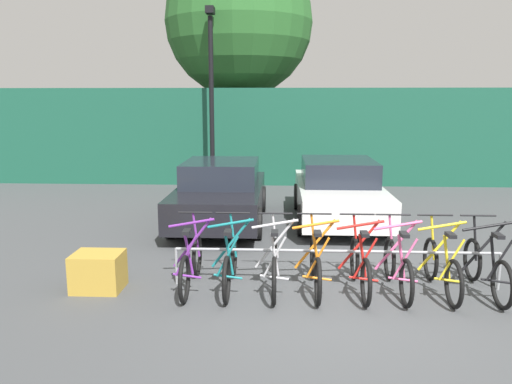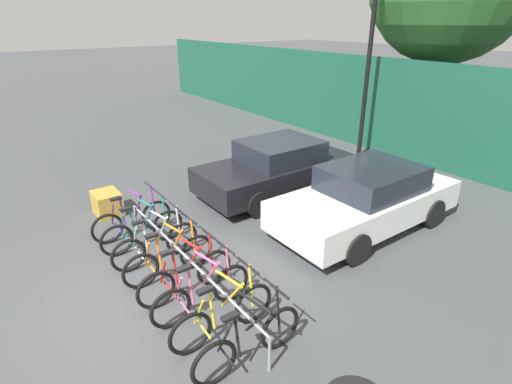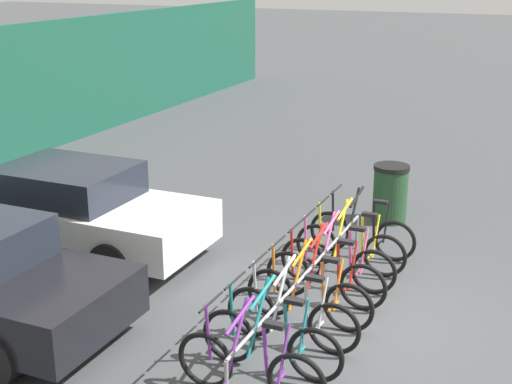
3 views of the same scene
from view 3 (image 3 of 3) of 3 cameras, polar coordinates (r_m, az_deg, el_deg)
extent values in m
plane|color=#424447|center=(9.40, 7.84, -10.24)|extent=(120.00, 120.00, 0.00)
cylinder|color=gray|center=(9.37, 4.05, -6.46)|extent=(4.73, 0.04, 0.04)
cylinder|color=gray|center=(11.56, 8.07, -3.23)|extent=(0.04, 0.04, 0.55)
torus|color=black|center=(7.52, 3.27, -14.97)|extent=(0.06, 0.66, 0.66)
torus|color=black|center=(7.89, -4.07, -13.27)|extent=(0.06, 0.66, 0.66)
cylinder|color=#752D99|center=(7.58, -1.62, -11.82)|extent=(0.60, 0.04, 0.76)
cylinder|color=#752D99|center=(7.41, -1.27, -9.82)|extent=(0.68, 0.04, 0.16)
cylinder|color=#752D99|center=(7.49, 0.77, -12.74)|extent=(0.14, 0.04, 0.63)
cylinder|color=#752D99|center=(7.41, 2.22, -12.88)|extent=(0.32, 0.03, 0.58)
cylinder|color=#752D99|center=(7.59, 1.81, -14.81)|extent=(0.40, 0.03, 0.08)
cylinder|color=#752D99|center=(7.70, -3.85, -11.15)|extent=(0.12, 0.04, 0.69)
cylinder|color=black|center=(7.51, -3.62, -8.78)|extent=(0.52, 0.03, 0.03)
cube|color=black|center=(7.29, 1.46, -10.58)|extent=(0.10, 0.22, 0.05)
torus|color=black|center=(7.98, 4.78, -12.90)|extent=(0.06, 0.66, 0.66)
torus|color=black|center=(8.33, -2.19, -11.42)|extent=(0.06, 0.66, 0.66)
cylinder|color=#197A7F|center=(8.04, 0.18, -9.96)|extent=(0.60, 0.04, 0.76)
cylinder|color=#197A7F|center=(7.88, 0.53, -8.04)|extent=(0.68, 0.04, 0.16)
cylinder|color=#197A7F|center=(7.95, 2.43, -10.80)|extent=(0.14, 0.04, 0.63)
cylinder|color=#197A7F|center=(7.88, 3.81, -10.91)|extent=(0.32, 0.03, 0.58)
cylinder|color=#197A7F|center=(8.05, 3.40, -12.77)|extent=(0.40, 0.03, 0.08)
cylinder|color=#197A7F|center=(8.15, -1.95, -9.37)|extent=(0.12, 0.04, 0.69)
cylinder|color=black|center=(7.97, -1.70, -7.09)|extent=(0.52, 0.03, 0.03)
cube|color=black|center=(7.77, 3.11, -8.72)|extent=(0.10, 0.22, 0.05)
torus|color=black|center=(8.51, 6.25, -10.83)|extent=(0.06, 0.66, 0.66)
torus|color=black|center=(8.84, -0.32, -9.56)|extent=(0.06, 0.66, 0.66)
cylinder|color=#B7B7BC|center=(8.57, 1.94, -8.11)|extent=(0.60, 0.04, 0.76)
cylinder|color=#B7B7BC|center=(8.42, 2.29, -6.28)|extent=(0.68, 0.04, 0.16)
cylinder|color=#B7B7BC|center=(8.49, 4.06, -8.87)|extent=(0.14, 0.04, 0.63)
cylinder|color=#B7B7BC|center=(8.42, 5.36, -8.95)|extent=(0.32, 0.03, 0.58)
cylinder|color=#B7B7BC|center=(8.58, 4.96, -10.73)|extent=(0.40, 0.03, 0.08)
cylinder|color=#B7B7BC|center=(8.67, -0.07, -7.59)|extent=(0.12, 0.04, 0.69)
cylinder|color=black|center=(8.51, 0.19, -5.42)|extent=(0.52, 0.03, 0.03)
cube|color=black|center=(8.31, 4.72, -6.88)|extent=(0.10, 0.22, 0.05)
torus|color=black|center=(9.01, 7.43, -9.15)|extent=(0.06, 0.66, 0.66)
torus|color=black|center=(9.32, 1.18, -8.03)|extent=(0.06, 0.66, 0.66)
cylinder|color=orange|center=(9.07, 3.35, -6.61)|extent=(0.60, 0.04, 0.76)
cylinder|color=orange|center=(8.92, 3.70, -4.86)|extent=(0.68, 0.04, 0.16)
cylinder|color=orange|center=(8.99, 5.36, -7.30)|extent=(0.14, 0.04, 0.63)
cylinder|color=orange|center=(8.93, 6.59, -7.37)|extent=(0.32, 0.03, 0.58)
cylinder|color=orange|center=(9.07, 6.20, -9.08)|extent=(0.40, 0.03, 0.08)
cylinder|color=orange|center=(9.16, 1.44, -6.14)|extent=(0.12, 0.04, 0.69)
cylinder|color=black|center=(9.01, 1.71, -4.06)|extent=(0.52, 0.03, 0.03)
cube|color=black|center=(8.83, 6.00, -5.40)|extent=(0.10, 0.22, 0.05)
torus|color=black|center=(9.57, 8.55, -7.53)|extent=(0.06, 0.66, 0.66)
torus|color=black|center=(9.86, 2.64, -6.54)|extent=(0.06, 0.66, 0.66)
cylinder|color=red|center=(9.62, 4.71, -5.16)|extent=(0.60, 0.04, 0.76)
cylinder|color=red|center=(9.48, 5.05, -3.48)|extent=(0.68, 0.04, 0.16)
cylinder|color=red|center=(9.55, 6.61, -5.79)|extent=(0.14, 0.04, 0.63)
cylinder|color=red|center=(9.48, 7.77, -5.84)|extent=(0.32, 0.03, 0.58)
cylinder|color=red|center=(9.63, 7.39, -7.48)|extent=(0.40, 0.03, 0.08)
cylinder|color=red|center=(9.71, 2.90, -4.73)|extent=(0.12, 0.04, 0.69)
cylinder|color=black|center=(9.56, 3.16, -2.75)|extent=(0.52, 0.03, 0.03)
cube|color=black|center=(9.39, 7.22, -3.98)|extent=(0.10, 0.22, 0.05)
torus|color=black|center=(10.04, 9.38, -6.32)|extent=(0.06, 0.66, 0.66)
torus|color=black|center=(10.32, 3.73, -5.41)|extent=(0.06, 0.66, 0.66)
cylinder|color=#E55993|center=(10.09, 5.72, -4.06)|extent=(0.60, 0.04, 0.76)
cylinder|color=#E55993|center=(9.96, 6.07, -2.45)|extent=(0.68, 0.04, 0.16)
cylinder|color=#E55993|center=(10.02, 7.54, -4.66)|extent=(0.14, 0.04, 0.63)
cylinder|color=#E55993|center=(9.96, 8.65, -4.69)|extent=(0.32, 0.03, 0.58)
cylinder|color=#E55993|center=(10.09, 8.28, -6.27)|extent=(0.40, 0.03, 0.08)
cylinder|color=#E55993|center=(10.17, 3.99, -3.67)|extent=(0.12, 0.04, 0.69)
cylinder|color=black|center=(10.03, 4.26, -1.76)|extent=(0.52, 0.03, 0.03)
cube|color=black|center=(9.87, 8.14, -2.91)|extent=(0.10, 0.22, 0.05)
torus|color=black|center=(10.59, 10.26, -5.04)|extent=(0.06, 0.66, 0.66)
torus|color=black|center=(10.86, 4.87, -4.22)|extent=(0.06, 0.66, 0.66)
cylinder|color=yellow|center=(10.64, 6.79, -2.91)|extent=(0.60, 0.04, 0.76)
cylinder|color=yellow|center=(10.52, 7.12, -1.37)|extent=(0.68, 0.04, 0.16)
cylinder|color=yellow|center=(10.57, 8.52, -3.47)|extent=(0.14, 0.04, 0.63)
cylinder|color=yellow|center=(10.52, 9.57, -3.49)|extent=(0.32, 0.03, 0.58)
cylinder|color=yellow|center=(10.65, 9.21, -5.01)|extent=(0.40, 0.03, 0.08)
cylinder|color=yellow|center=(10.72, 5.13, -2.55)|extent=(0.12, 0.04, 0.69)
cylinder|color=black|center=(10.59, 5.40, -0.73)|extent=(0.52, 0.03, 0.03)
cube|color=black|center=(10.43, 9.09, -1.80)|extent=(0.10, 0.22, 0.05)
torus|color=black|center=(11.16, 11.05, -3.87)|extent=(0.06, 0.66, 0.66)
torus|color=black|center=(11.42, 5.92, -3.13)|extent=(0.06, 0.66, 0.66)
cylinder|color=black|center=(11.21, 7.76, -1.86)|extent=(0.60, 0.04, 0.76)
cylinder|color=black|center=(11.09, 8.08, -0.39)|extent=(0.68, 0.04, 0.16)
cylinder|color=black|center=(11.14, 9.40, -2.38)|extent=(0.14, 0.04, 0.63)
cylinder|color=black|center=(11.09, 10.40, -2.40)|extent=(0.32, 0.03, 0.58)
cylinder|color=black|center=(11.21, 10.05, -3.85)|extent=(0.40, 0.03, 0.08)
cylinder|color=black|center=(11.28, 6.18, -1.52)|extent=(0.12, 0.04, 0.69)
cylinder|color=black|center=(11.16, 6.45, 0.22)|extent=(0.52, 0.03, 0.03)
cube|color=black|center=(11.01, 9.95, -0.79)|extent=(0.10, 0.22, 0.05)
cylinder|color=black|center=(9.55, -13.12, -7.94)|extent=(0.20, 0.64, 0.64)
cube|color=silver|center=(11.65, -14.24, -1.93)|extent=(1.80, 4.31, 0.62)
cube|color=#1E232D|center=(11.54, -14.88, 0.81)|extent=(1.58, 1.98, 0.52)
cylinder|color=black|center=(13.11, -16.20, -1.01)|extent=(0.20, 0.64, 0.64)
cylinder|color=black|center=(10.39, -11.55, -5.65)|extent=(0.20, 0.64, 0.64)
cylinder|color=black|center=(11.71, -6.75, -2.66)|extent=(0.20, 0.64, 0.64)
cylinder|color=#234728|center=(12.83, 10.68, -0.27)|extent=(0.60, 0.60, 0.95)
cylinder|color=black|center=(12.68, 10.81, 1.94)|extent=(0.63, 0.63, 0.08)
camera|label=1|loc=(8.51, 52.72, -0.55)|focal=35.00mm
camera|label=2|loc=(13.44, 22.98, 15.89)|focal=28.00mm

